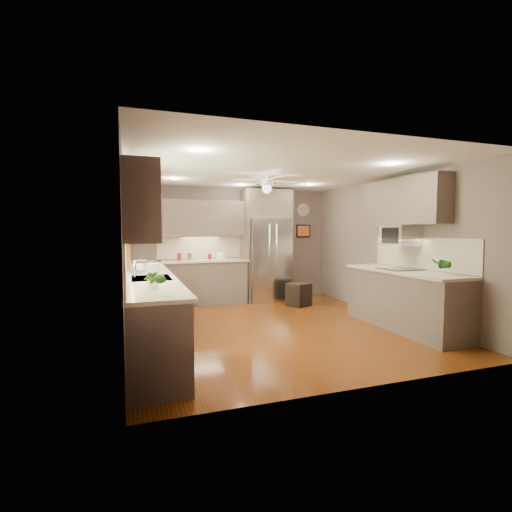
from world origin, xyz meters
TOP-DOWN VIEW (x-y plane):
  - floor at (0.00, 0.00)m, footprint 5.00×5.00m
  - ceiling at (0.00, 0.00)m, footprint 5.00×5.00m
  - wall_back at (0.00, 2.50)m, footprint 4.50×0.00m
  - wall_front at (0.00, -2.50)m, footprint 4.50×0.00m
  - wall_left at (-2.25, 0.00)m, footprint 0.00×5.00m
  - wall_right at (2.25, 0.00)m, footprint 0.00×5.00m
  - canister_a at (-1.22, 2.19)m, footprint 0.11×0.11m
  - canister_b at (-1.02, 2.20)m, footprint 0.12×0.12m
  - canister_c at (-0.80, 2.23)m, footprint 0.14×0.14m
  - canister_d at (-0.58, 2.21)m, footprint 0.11×0.11m
  - soap_bottle at (-2.08, 0.13)m, footprint 0.11×0.11m
  - potted_plant_left at (-1.97, -1.78)m, footprint 0.19×0.16m
  - potted_plant_right at (1.93, -1.48)m, footprint 0.20×0.17m
  - bowl at (-0.32, 2.23)m, footprint 0.26×0.26m
  - left_run at (-1.95, 0.15)m, footprint 0.65×4.70m
  - back_run at (-0.72, 2.20)m, footprint 1.85×0.65m
  - uppers at (-0.74, 0.71)m, footprint 4.50×4.70m
  - window at (-2.22, -0.50)m, footprint 0.05×1.12m
  - sink at (-1.93, -0.50)m, footprint 0.50×0.70m
  - refrigerator at (0.70, 2.16)m, footprint 1.06×0.75m
  - right_run at (1.93, -0.80)m, footprint 0.70×2.20m
  - microwave at (2.03, -0.55)m, footprint 0.43×0.55m
  - ceiling_fan at (-0.00, 0.30)m, footprint 1.18×1.18m
  - recessed_lights at (-0.04, 0.40)m, footprint 2.84×3.14m
  - wall_clock at (1.75, 2.48)m, footprint 0.30×0.03m
  - framed_print at (1.75, 2.48)m, footprint 0.36×0.03m
  - stool at (1.10, 1.35)m, footprint 0.52×0.52m
  - paper_towel at (-1.97, -1.51)m, footprint 0.12×0.12m

SIDE VIEW (x-z plane):
  - floor at x=0.00m, z-range 0.00..0.00m
  - stool at x=1.10m, z-range 0.00..0.47m
  - left_run at x=-1.95m, z-range -0.24..1.21m
  - back_run at x=-0.72m, z-range -0.24..1.21m
  - right_run at x=1.93m, z-range -0.24..1.21m
  - sink at x=-1.93m, z-range 0.75..1.07m
  - bowl at x=-0.32m, z-range 0.94..1.00m
  - canister_d at x=-0.58m, z-range 0.94..1.06m
  - canister_b at x=-1.02m, z-range 0.93..1.09m
  - canister_a at x=-1.22m, z-range 0.95..1.09m
  - canister_c at x=-0.80m, z-range 0.94..1.12m
  - soap_bottle at x=-2.08m, z-range 0.94..1.13m
  - paper_towel at x=-1.97m, z-range 0.93..1.23m
  - potted_plant_left at x=-1.97m, z-range 0.94..1.25m
  - potted_plant_right at x=1.93m, z-range 0.94..1.25m
  - refrigerator at x=0.70m, z-range -0.04..2.41m
  - wall_back at x=0.00m, z-range -1.00..3.50m
  - wall_front at x=0.00m, z-range -1.00..3.50m
  - wall_left at x=-2.25m, z-range -1.25..3.75m
  - wall_right at x=2.25m, z-range -1.25..3.75m
  - microwave at x=2.03m, z-range 1.31..1.65m
  - framed_print at x=1.75m, z-range 1.40..1.70m
  - window at x=-2.22m, z-range 1.09..2.01m
  - uppers at x=-0.74m, z-range 1.39..2.35m
  - wall_clock at x=1.75m, z-range 1.90..2.20m
  - ceiling_fan at x=0.00m, z-range 2.17..2.49m
  - recessed_lights at x=-0.04m, z-range 2.49..2.50m
  - ceiling at x=0.00m, z-range 2.50..2.50m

